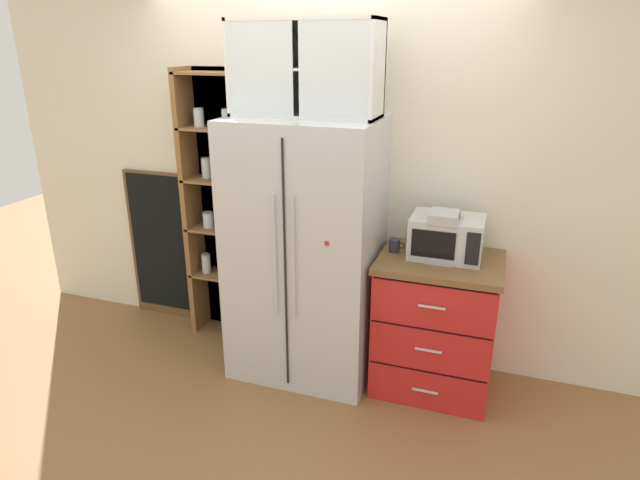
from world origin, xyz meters
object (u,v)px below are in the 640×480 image
microwave (446,237)px  refrigerator (306,251)px  chalkboard_menu (163,246)px  bottle_amber (442,243)px  mug_charcoal (395,245)px  coffee_maker (443,235)px

microwave → refrigerator: bearing=-173.4°
refrigerator → microwave: size_ratio=3.98×
refrigerator → chalkboard_menu: (-1.37, 0.33, -0.25)m
bottle_amber → mug_charcoal: bearing=171.4°
microwave → chalkboard_menu: chalkboard_menu is taller
chalkboard_menu → refrigerator: bearing=-13.6°
coffee_maker → bottle_amber: coffee_maker is taller
refrigerator → chalkboard_menu: size_ratio=1.42×
refrigerator → coffee_maker: (0.88, 0.06, 0.19)m
coffee_maker → chalkboard_menu: (-2.25, 0.27, -0.45)m
microwave → chalkboard_menu: bearing=174.3°
refrigerator → mug_charcoal: size_ratio=16.68×
bottle_amber → chalkboard_menu: 2.31m
coffee_maker → refrigerator: bearing=-176.0°
coffee_maker → mug_charcoal: 0.32m
microwave → bottle_amber: bearing=-104.0°
microwave → coffee_maker: 0.05m
refrigerator → microwave: (0.90, 0.10, 0.17)m
bottle_amber → refrigerator: bearing=-177.9°
coffee_maker → mug_charcoal: coffee_maker is taller
microwave → mug_charcoal: microwave is taller
coffee_maker → bottle_amber: (0.00, -0.03, -0.04)m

